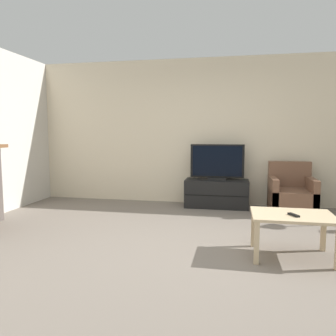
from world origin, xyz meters
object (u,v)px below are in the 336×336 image
Objects in this scene: tv at (217,163)px; remote at (294,215)px; coffee_table at (292,220)px; armchair at (291,196)px; tv_stand at (217,193)px.

remote is at bearing -68.96° from tv.
armchair is at bearing 80.81° from coffee_table.
coffee_table is at bearing -99.19° from armchair.
tv reaches higher than armchair.
coffee_table is at bearing 57.99° from remote.
coffee_table is (0.91, -2.27, 0.16)m from tv_stand.
tv is at bearing 111.74° from coffee_table.
tv_stand is 1.33× the size of coffee_table.
armchair is (1.24, -0.20, -0.51)m from tv.
tv is 1.12× the size of coffee_table.
tv_stand is 1.26m from armchair.
armchair reaches higher than coffee_table.
tv is 6.29× the size of remote.
armchair reaches higher than remote.
remote is at bearing -93.23° from coffee_table.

